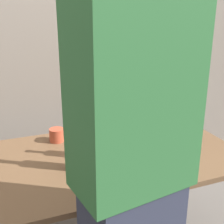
% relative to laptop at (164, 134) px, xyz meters
% --- Properties ---
extents(desk, '(1.51, 0.84, 0.75)m').
position_rel_laptop_xyz_m(desk, '(-0.40, -0.03, -0.16)').
color(desk, brown).
rests_on(desk, ground).
extents(laptop, '(0.31, 0.32, 0.23)m').
position_rel_laptop_xyz_m(laptop, '(0.00, 0.00, 0.00)').
color(laptop, black).
rests_on(laptop, desk).
extents(beer_bottle_green, '(0.08, 0.08, 0.33)m').
position_rel_laptop_xyz_m(beer_bottle_green, '(-0.59, -0.11, 0.07)').
color(beer_bottle_green, '#472B14').
rests_on(beer_bottle_green, desk).
extents(beer_bottle_amber, '(0.07, 0.07, 0.30)m').
position_rel_laptop_xyz_m(beer_bottle_amber, '(-0.47, -0.02, 0.06)').
color(beer_bottle_amber, '#333333').
rests_on(beer_bottle_amber, desk).
extents(person_figure, '(0.43, 0.34, 1.86)m').
position_rel_laptop_xyz_m(person_figure, '(-0.51, -0.63, 0.15)').
color(person_figure, '#2D3347').
rests_on(person_figure, ground).
extents(coffee_mug, '(0.12, 0.09, 0.08)m').
position_rel_laptop_xyz_m(coffee_mug, '(-0.60, 0.25, -0.01)').
color(coffee_mug, '#BF4C33').
rests_on(coffee_mug, desk).
extents(back_wall, '(6.00, 0.10, 2.60)m').
position_rel_laptop_xyz_m(back_wall, '(-0.40, 0.72, 0.49)').
color(back_wall, gray).
rests_on(back_wall, ground).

